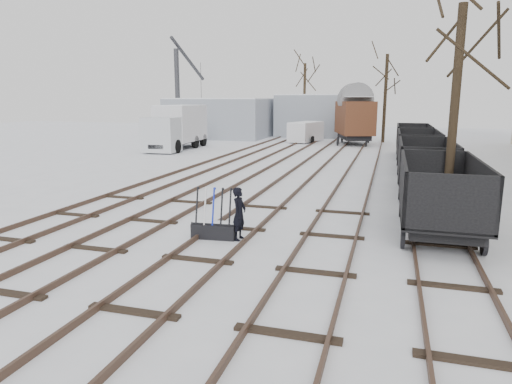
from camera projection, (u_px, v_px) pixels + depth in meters
ground at (197, 261)px, 11.53m from camera, size 120.00×120.00×0.00m
tracks at (301, 174)px, 24.36m from camera, size 13.90×52.00×0.16m
shed_left at (221, 118)px, 48.55m from camera, size 10.00×8.00×4.10m
shed_right at (311, 115)px, 49.76m from camera, size 7.00×6.00×4.50m
ground_frame at (214, 229)px, 13.32m from camera, size 1.33×0.53×1.49m
worker at (239, 214)px, 13.11m from camera, size 0.42×0.59×1.55m
freight_wagon_a at (438, 206)px, 13.71m from camera, size 2.21×5.52×2.25m
freight_wagon_b at (425, 173)px, 19.72m from camera, size 2.21×5.52×2.25m
freight_wagon_c at (417, 156)px, 25.73m from camera, size 2.21×5.52×2.25m
freight_wagon_d at (413, 145)px, 31.74m from camera, size 2.21×5.52×2.25m
box_van_wagon at (355, 117)px, 40.68m from camera, size 4.31×6.10×4.21m
lorry at (176, 127)px, 36.70m from camera, size 2.75×7.85×3.53m
panel_van at (306, 132)px, 43.02m from camera, size 2.89×4.63×1.90m
crane at (179, 112)px, 47.82m from camera, size 2.37×6.07×10.21m
tree_near at (454, 114)px, 15.36m from camera, size 0.30×0.30×7.05m
tree_far_left at (304, 100)px, 49.99m from camera, size 0.30×0.30×7.81m
tree_far_right at (385, 99)px, 42.11m from camera, size 0.30×0.30×8.02m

